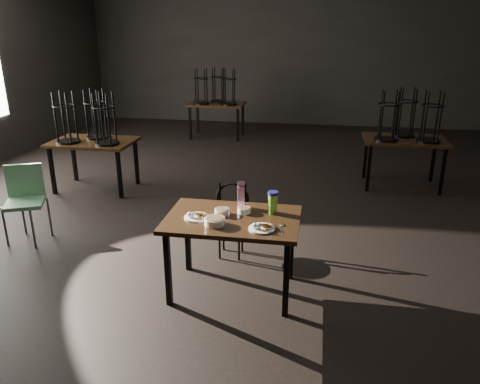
% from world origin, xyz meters
% --- Properties ---
extents(room, '(12.00, 12.04, 3.22)m').
position_xyz_m(room, '(-0.06, 0.01, 2.33)').
color(room, black).
rests_on(room, ground).
extents(main_table, '(1.20, 0.80, 0.75)m').
position_xyz_m(main_table, '(-0.05, -1.84, 0.67)').
color(main_table, black).
rests_on(main_table, ground).
extents(plate_left, '(0.22, 0.22, 0.07)m').
position_xyz_m(plate_left, '(-0.37, -1.91, 0.77)').
color(plate_left, white).
rests_on(plate_left, main_table).
extents(plate_right, '(0.23, 0.23, 0.07)m').
position_xyz_m(plate_right, '(0.24, -2.05, 0.77)').
color(plate_right, white).
rests_on(plate_right, main_table).
extents(bowl_near, '(0.14, 0.14, 0.05)m').
position_xyz_m(bowl_near, '(-0.16, -1.79, 0.78)').
color(bowl_near, white).
rests_on(bowl_near, main_table).
extents(bowl_far, '(0.12, 0.12, 0.05)m').
position_xyz_m(bowl_far, '(0.03, -1.71, 0.78)').
color(bowl_far, white).
rests_on(bowl_far, main_table).
extents(bowl_big, '(0.18, 0.18, 0.06)m').
position_xyz_m(bowl_big, '(-0.18, -2.02, 0.78)').
color(bowl_big, white).
rests_on(bowl_big, main_table).
extents(juice_carton, '(0.08, 0.08, 0.26)m').
position_xyz_m(juice_carton, '(-0.02, -1.59, 0.87)').
color(juice_carton, '#8F1A6B').
rests_on(juice_carton, main_table).
extents(water_bottle, '(0.11, 0.11, 0.21)m').
position_xyz_m(water_bottle, '(0.29, -1.68, 0.86)').
color(water_bottle, '#82DF41').
rests_on(water_bottle, main_table).
extents(spoon, '(0.05, 0.19, 0.01)m').
position_xyz_m(spoon, '(0.40, -1.95, 0.75)').
color(spoon, silver).
rests_on(spoon, main_table).
extents(bentwood_chair, '(0.37, 0.37, 0.78)m').
position_xyz_m(bentwood_chair, '(-0.21, -1.08, 0.46)').
color(bentwood_chair, black).
rests_on(bentwood_chair, ground).
extents(school_chair, '(0.53, 0.53, 0.87)m').
position_xyz_m(school_chair, '(-2.60, -1.12, 0.53)').
color(school_chair, '#80C792').
rests_on(school_chair, ground).
extents(bg_table_left, '(1.20, 0.80, 1.48)m').
position_xyz_m(bg_table_left, '(-2.61, 0.62, 0.78)').
color(bg_table_left, black).
rests_on(bg_table_left, ground).
extents(bg_table_right, '(1.20, 0.80, 1.48)m').
position_xyz_m(bg_table_right, '(1.95, 1.54, 0.78)').
color(bg_table_right, black).
rests_on(bg_table_right, ground).
extents(bg_table_far, '(1.20, 0.80, 1.48)m').
position_xyz_m(bg_table_far, '(-1.54, 4.26, 0.78)').
color(bg_table_far, black).
rests_on(bg_table_far, ground).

